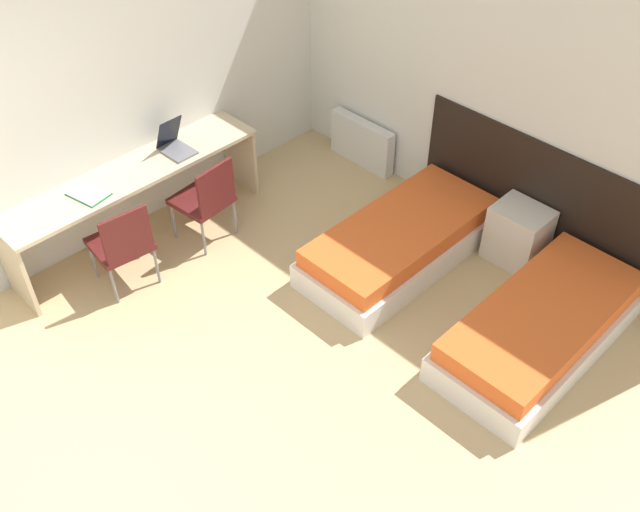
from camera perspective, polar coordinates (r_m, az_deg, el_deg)
ground_plane at (r=5.28m, az=-18.90°, el=-16.50°), size 20.00×20.00×0.00m
wall_back at (r=6.43m, az=12.55°, el=13.47°), size 5.07×0.05×2.70m
wall_left at (r=6.45m, az=-14.77°, el=13.18°), size 0.05×5.20×2.70m
headboard_panel at (r=6.50m, az=17.06°, el=4.38°), size 2.39×0.03×1.08m
bed_near_window at (r=6.34m, az=6.43°, el=1.11°), size 0.86×1.88×0.41m
bed_near_door at (r=5.83m, az=17.24°, el=-5.47°), size 0.86×1.88×0.41m
nightstand at (r=6.50m, az=15.55°, el=1.67°), size 0.47×0.39×0.55m
radiator at (r=7.51m, az=3.38°, el=9.05°), size 0.78×0.12×0.49m
desk at (r=6.49m, az=-14.65°, el=5.49°), size 0.52×2.42×0.75m
chair_near_laptop at (r=6.43m, az=-9.10°, el=4.68°), size 0.50×0.50×0.86m
chair_near_notebook at (r=6.10m, az=-15.54°, el=1.07°), size 0.51×0.51×0.86m
laptop at (r=6.57m, az=-11.56°, el=8.76°), size 0.33×0.24×0.31m
open_notebook at (r=6.23m, az=-18.03°, el=4.75°), size 0.37×0.29×0.02m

